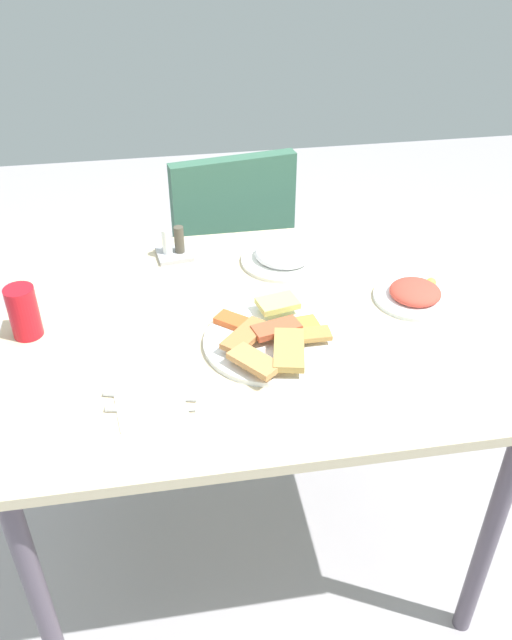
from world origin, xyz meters
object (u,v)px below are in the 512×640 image
(dining_chair, at_px, (226,254))
(salad_plate_rice, at_px, (415,294))
(paper_napkin, at_px, (150,403))
(fork, at_px, (151,408))
(condiment_caddy, at_px, (174,247))
(spoon, at_px, (150,396))
(dining_table, at_px, (248,351))
(soda_can, at_px, (24,312))
(pide_platter, at_px, (271,339))
(salad_plate_greens, at_px, (283,256))

(dining_chair, height_order, salad_plate_rice, dining_chair)
(dining_chair, relative_size, paper_napkin, 6.68)
(fork, height_order, condiment_caddy, condiment_caddy)
(salad_plate_rice, relative_size, spoon, 1.05)
(paper_napkin, bearing_deg, dining_table, 46.29)
(soda_can, height_order, condiment_caddy, soda_can)
(pide_platter, xyz_separation_m, spoon, (-0.27, -0.13, -0.01))
(dining_chair, relative_size, fork, 5.06)
(salad_plate_rice, bearing_deg, soda_can, 179.73)
(paper_napkin, bearing_deg, salad_plate_rice, 22.77)
(salad_plate_rice, bearing_deg, spoon, -158.60)
(salad_plate_rice, relative_size, condiment_caddy, 1.96)
(dining_chair, bearing_deg, salad_plate_greens, -80.02)
(dining_table, bearing_deg, soda_can, 176.01)
(fork, bearing_deg, pide_platter, 41.16)
(salad_plate_rice, bearing_deg, dining_chair, 116.41)
(pide_platter, relative_size, salad_plate_rice, 1.53)
(fork, distance_m, spoon, 0.04)
(salad_plate_greens, xyz_separation_m, condiment_caddy, (-0.28, 0.08, 0.01))
(salad_plate_greens, distance_m, salad_plate_rice, 0.36)
(spoon, height_order, condiment_caddy, condiment_caddy)
(pide_platter, distance_m, fork, 0.32)
(dining_chair, xyz_separation_m, fork, (-0.27, -1.04, 0.27))
(pide_platter, height_order, salad_plate_greens, salad_plate_greens)
(pide_platter, height_order, fork, pide_platter)
(pide_platter, xyz_separation_m, salad_plate_rice, (0.38, 0.12, -0.00))
(dining_table, height_order, soda_can, soda_can)
(condiment_caddy, bearing_deg, dining_chair, 66.83)
(salad_plate_greens, relative_size, fork, 1.27)
(paper_napkin, distance_m, condiment_caddy, 0.58)
(dining_table, relative_size, soda_can, 9.17)
(soda_can, bearing_deg, dining_chair, 54.27)
(soda_can, relative_size, fork, 0.70)
(spoon, bearing_deg, fork, -75.51)
(dining_table, height_order, salad_plate_rice, salad_plate_rice)
(salad_plate_rice, bearing_deg, salad_plate_greens, 140.85)
(salad_plate_greens, bearing_deg, spoon, -127.19)
(dining_table, bearing_deg, condiment_caddy, 113.69)
(salad_plate_greens, bearing_deg, soda_can, -160.36)
(salad_plate_greens, xyz_separation_m, fork, (-0.37, -0.52, -0.01))
(salad_plate_rice, xyz_separation_m, paper_napkin, (-0.65, -0.27, -0.01))
(dining_table, bearing_deg, salad_plate_rice, 4.14)
(salad_plate_greens, distance_m, fork, 0.63)
(salad_plate_greens, height_order, condiment_caddy, condiment_caddy)
(dining_chair, height_order, salad_plate_greens, dining_chair)
(dining_table, xyz_separation_m, soda_can, (-0.49, 0.03, 0.14))
(condiment_caddy, bearing_deg, soda_can, -139.00)
(dining_table, relative_size, salad_plate_greens, 5.04)
(dining_chair, xyz_separation_m, salad_plate_greens, (0.09, -0.52, 0.28))
(salad_plate_greens, relative_size, spoon, 1.18)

